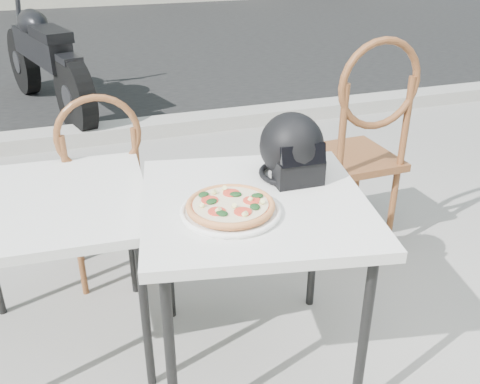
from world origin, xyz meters
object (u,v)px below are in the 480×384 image
object	(u,v)px
helmet	(292,150)
cafe_table_side	(47,214)
plate	(231,211)
motorcycle	(44,61)
cafe_table_main	(255,216)
cafe_chair_main	(361,137)
cafe_chair_side	(103,181)
pizza	(231,205)

from	to	relation	value
helmet	cafe_table_side	xyz separation A→B (m)	(-0.90, 0.19, -0.22)
plate	motorcycle	size ratio (longest dim) A/B	0.18
cafe_table_main	plate	bearing A→B (deg)	-147.50
cafe_chair_main	cafe_chair_side	xyz separation A→B (m)	(-1.27, 0.12, -0.10)
cafe_table_main	pizza	distance (m)	0.17
plate	helmet	distance (m)	0.38
cafe_chair_main	motorcycle	xyz separation A→B (m)	(-1.51, 3.01, -0.16)
plate	cafe_chair_main	world-z (taller)	cafe_chair_main
cafe_table_main	cafe_table_side	size ratio (longest dim) A/B	1.18
cafe_table_main	cafe_chair_side	distance (m)	0.90
cafe_chair_side	helmet	bearing A→B (deg)	136.87
plate	cafe_table_side	distance (m)	0.72
motorcycle	cafe_chair_main	bearing A→B (deg)	-79.51
cafe_table_side	motorcycle	distance (m)	3.32
cafe_chair_side	motorcycle	distance (m)	2.90
helmet	cafe_chair_main	bearing A→B (deg)	41.08
motorcycle	plate	bearing A→B (deg)	-97.03
plate	helmet	world-z (taller)	helmet
plate	cafe_chair_main	xyz separation A→B (m)	(0.91, 0.71, -0.11)
cafe_table_main	plate	size ratio (longest dim) A/B	2.39
cafe_chair_main	motorcycle	size ratio (longest dim) A/B	0.54
pizza	motorcycle	world-z (taller)	motorcycle
helmet	motorcycle	distance (m)	3.65
cafe_table_side	motorcycle	world-z (taller)	motorcycle
cafe_table_main	cafe_chair_side	world-z (taller)	cafe_chair_side
cafe_chair_main	cafe_chair_side	world-z (taller)	cafe_chair_main
cafe_table_main	cafe_chair_side	bearing A→B (deg)	121.74
cafe_chair_main	cafe_table_main	bearing A→B (deg)	36.71
helmet	cafe_chair_main	distance (m)	0.81
cafe_chair_side	pizza	bearing A→B (deg)	113.26
plate	pizza	xyz separation A→B (m)	(0.00, 0.00, 0.02)
cafe_table_main	cafe_chair_side	xyz separation A→B (m)	(-0.47, 0.75, -0.13)
cafe_table_side	pizza	bearing A→B (deg)	-34.04
pizza	helmet	world-z (taller)	helmet
cafe_table_side	cafe_chair_side	distance (m)	0.50
helmet	plate	bearing A→B (deg)	-144.90
cafe_table_main	helmet	world-z (taller)	helmet
helmet	cafe_chair_side	xyz separation A→B (m)	(-0.66, 0.62, -0.31)
cafe_chair_main	cafe_table_side	xyz separation A→B (m)	(-1.50, -0.31, -0.01)
plate	cafe_chair_main	distance (m)	1.16
helmet	motorcycle	bearing A→B (deg)	105.86
plate	helmet	bearing A→B (deg)	33.63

